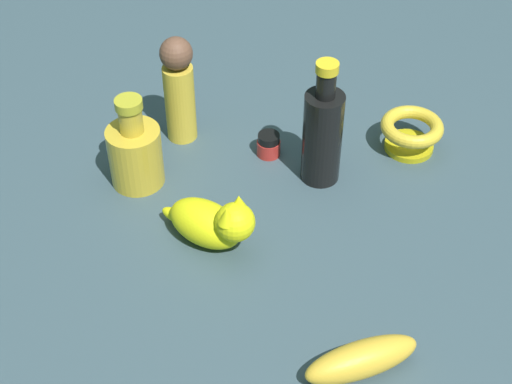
# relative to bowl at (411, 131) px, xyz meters

# --- Properties ---
(ground) EXTENTS (2.00, 2.00, 0.00)m
(ground) POSITION_rel_bowl_xyz_m (0.23, -0.18, -0.04)
(ground) COLOR #384C56
(bowl) EXTENTS (0.10, 0.10, 0.06)m
(bowl) POSITION_rel_bowl_xyz_m (0.00, 0.00, 0.00)
(bowl) COLOR gold
(bowl) RESTS_ON ground
(bottle_tall) EXTENTS (0.06, 0.06, 0.21)m
(bottle_tall) POSITION_rel_bowl_xyz_m (0.12, -0.12, 0.05)
(bottle_tall) COLOR black
(bottle_tall) RESTS_ON ground
(bottle_short) EXTENTS (0.08, 0.08, 0.16)m
(bottle_short) POSITION_rel_bowl_xyz_m (0.22, -0.39, 0.02)
(bottle_short) COLOR gold
(bottle_short) RESTS_ON ground
(cat_figurine) EXTENTS (0.09, 0.16, 0.10)m
(cat_figurine) POSITION_rel_bowl_xyz_m (0.31, -0.22, 0.01)
(cat_figurine) COLOR yellow
(cat_figurine) RESTS_ON ground
(person_figure_adult) EXTENTS (0.05, 0.05, 0.19)m
(person_figure_adult) POSITION_rel_bowl_xyz_m (0.10, -0.37, 0.06)
(person_figure_adult) COLOR gold
(person_figure_adult) RESTS_ON ground
(nail_polish_jar) EXTENTS (0.04, 0.04, 0.04)m
(nail_polish_jar) POSITION_rel_bowl_xyz_m (0.09, -0.21, -0.02)
(nail_polish_jar) COLOR red
(nail_polish_jar) RESTS_ON ground
(banana) EXTENTS (0.13, 0.15, 0.05)m
(banana) POSITION_rel_bowl_xyz_m (0.45, 0.03, -0.01)
(banana) COLOR gold
(banana) RESTS_ON ground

